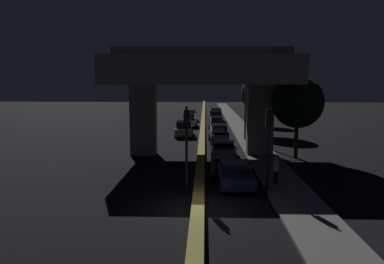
{
  "coord_description": "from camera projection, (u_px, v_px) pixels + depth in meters",
  "views": [
    {
      "loc": [
        0.32,
        -17.09,
        6.02
      ],
      "look_at": [
        -0.9,
        17.42,
        1.46
      ],
      "focal_mm": 35.0,
      "sensor_mm": 36.0,
      "label": 1
    }
  ],
  "objects": [
    {
      "name": "ground_plane",
      "position": [
        198.0,
        211.0,
        17.73
      ],
      "size": [
        200.0,
        200.0,
        0.0
      ],
      "primitive_type": "plane",
      "color": "black"
    },
    {
      "name": "median_divider",
      "position": [
        203.0,
        124.0,
        52.38
      ],
      "size": [
        0.6,
        126.0,
        0.42
      ],
      "primitive_type": "cube",
      "color": "olive",
      "rests_on": "ground_plane"
    },
    {
      "name": "sidewalk_right",
      "position": [
        244.0,
        132.0,
        45.29
      ],
      "size": [
        2.6,
        126.0,
        0.14
      ],
      "primitive_type": "cube",
      "color": "#5B5956",
      "rests_on": "ground_plane"
    },
    {
      "name": "elevated_overpass",
      "position": [
        201.0,
        75.0,
        30.53
      ],
      "size": [
        14.8,
        9.47,
        8.93
      ],
      "color": "gray",
      "rests_on": "ground_plane"
    },
    {
      "name": "traffic_light_left_of_median",
      "position": [
        187.0,
        133.0,
        20.59
      ],
      "size": [
        0.3,
        0.49,
        4.76
      ],
      "color": "black",
      "rests_on": "ground_plane"
    },
    {
      "name": "traffic_light_right_of_median",
      "position": [
        268.0,
        133.0,
        20.43
      ],
      "size": [
        0.3,
        0.49,
        4.79
      ],
      "color": "black",
      "rests_on": "ground_plane"
    },
    {
      "name": "street_lamp",
      "position": [
        242.0,
        94.0,
        38.53
      ],
      "size": [
        2.42,
        0.32,
        8.17
      ],
      "color": "#2D2D30",
      "rests_on": "ground_plane"
    },
    {
      "name": "car_dark_blue_lead",
      "position": [
        235.0,
        174.0,
        21.69
      ],
      "size": [
        2.09,
        4.47,
        1.49
      ],
      "rotation": [
        0.0,
        0.0,
        1.59
      ],
      "color": "#141938",
      "rests_on": "ground_plane"
    },
    {
      "name": "car_silver_second",
      "position": [
        224.0,
        149.0,
        29.96
      ],
      "size": [
        2.14,
        4.14,
        1.37
      ],
      "rotation": [
        0.0,
        0.0,
        1.52
      ],
      "color": "gray",
      "rests_on": "ground_plane"
    },
    {
      "name": "car_dark_blue_third",
      "position": [
        219.0,
        133.0,
        37.8
      ],
      "size": [
        2.03,
        4.64,
        1.85
      ],
      "rotation": [
        0.0,
        0.0,
        1.62
      ],
      "color": "#141938",
      "rests_on": "ground_plane"
    },
    {
      "name": "car_dark_blue_fourth",
      "position": [
        216.0,
        124.0,
        46.7
      ],
      "size": [
        1.94,
        4.41,
        1.83
      ],
      "rotation": [
        0.0,
        0.0,
        1.61
      ],
      "color": "#141938",
      "rests_on": "ground_plane"
    },
    {
      "name": "car_dark_blue_fifth",
      "position": [
        215.0,
        118.0,
        53.83
      ],
      "size": [
        1.85,
        3.94,
        2.02
      ],
      "rotation": [
        0.0,
        0.0,
        1.56
      ],
      "color": "#141938",
      "rests_on": "ground_plane"
    },
    {
      "name": "car_dark_green_sixth",
      "position": [
        216.0,
        114.0,
        59.33
      ],
      "size": [
        2.09,
        4.34,
        1.98
      ],
      "rotation": [
        0.0,
        0.0,
        1.59
      ],
      "color": "black",
      "rests_on": "ground_plane"
    },
    {
      "name": "car_grey_lead_oncoming",
      "position": [
        184.0,
        128.0,
        42.29
      ],
      "size": [
        2.11,
        4.85,
        1.73
      ],
      "rotation": [
        0.0,
        0.0,
        -1.54
      ],
      "color": "#515459",
      "rests_on": "ground_plane"
    },
    {
      "name": "car_white_second_oncoming",
      "position": [
        190.0,
        120.0,
        51.27
      ],
      "size": [
        1.97,
        4.37,
        1.8
      ],
      "rotation": [
        0.0,
        0.0,
        -1.6
      ],
      "color": "silver",
      "rests_on": "ground_plane"
    },
    {
      "name": "car_dark_red_third_oncoming",
      "position": [
        191.0,
        115.0,
        59.64
      ],
      "size": [
        1.97,
        4.82,
        1.62
      ],
      "rotation": [
        0.0,
        0.0,
        -1.54
      ],
      "color": "#591414",
      "rests_on": "ground_plane"
    },
    {
      "name": "motorcycle_red_filtering_near",
      "position": [
        213.0,
        170.0,
        23.47
      ],
      "size": [
        0.33,
        1.98,
        1.37
      ],
      "rotation": [
        0.0,
        0.0,
        1.53
      ],
      "color": "black",
      "rests_on": "ground_plane"
    },
    {
      "name": "motorcycle_blue_filtering_mid",
      "position": [
        213.0,
        149.0,
        30.41
      ],
      "size": [
        0.33,
        1.83,
        1.47
      ],
      "rotation": [
        0.0,
        0.0,
        1.61
      ],
      "color": "black",
      "rests_on": "ground_plane"
    },
    {
      "name": "pedestrian_on_sidewalk",
      "position": [
        276.0,
        170.0,
        21.87
      ],
      "size": [
        0.31,
        0.31,
        1.57
      ],
      "color": "black",
      "rests_on": "sidewalk_right"
    },
    {
      "name": "roadside_tree_kerbside_near",
      "position": [
        298.0,
        102.0,
        29.49
      ],
      "size": [
        4.11,
        4.11,
        6.54
      ],
      "color": "#38281C",
      "rests_on": "ground_plane"
    },
    {
      "name": "roadside_tree_kerbside_mid",
      "position": [
        261.0,
        93.0,
        43.47
      ],
      "size": [
        4.67,
        4.67,
        7.17
      ],
      "color": "#2D2116",
      "rests_on": "ground_plane"
    },
    {
      "name": "roadside_tree_kerbside_far",
      "position": [
        257.0,
        89.0,
        54.1
      ],
      "size": [
        3.39,
        3.39,
        6.84
      ],
      "color": "#2D2116",
      "rests_on": "ground_plane"
    }
  ]
}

